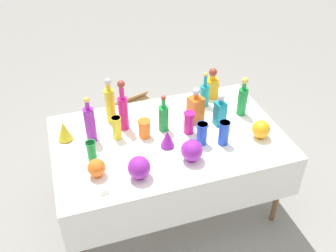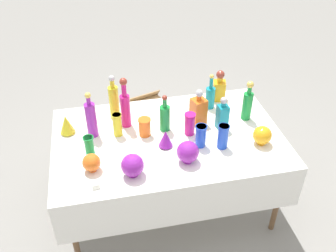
# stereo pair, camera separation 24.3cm
# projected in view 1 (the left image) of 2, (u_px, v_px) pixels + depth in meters

# --- Properties ---
(ground_plane) EXTENTS (40.00, 40.00, 0.00)m
(ground_plane) POSITION_uv_depth(u_px,v_px,m) (168.00, 202.00, 3.39)
(ground_plane) COLOR gray
(display_table) EXTENTS (1.79, 1.12, 0.76)m
(display_table) POSITION_uv_depth(u_px,v_px,m) (170.00, 145.00, 2.94)
(display_table) COLOR white
(display_table) RESTS_ON ground
(tall_bottle_0) EXTENTS (0.08, 0.08, 0.35)m
(tall_bottle_0) POSITION_uv_depth(u_px,v_px,m) (243.00, 99.00, 3.10)
(tall_bottle_0) COLOR #198C38
(tall_bottle_0) RESTS_ON display_table
(tall_bottle_1) EXTENTS (0.08, 0.08, 0.32)m
(tall_bottle_1) POSITION_uv_depth(u_px,v_px,m) (205.00, 94.00, 3.23)
(tall_bottle_1) COLOR teal
(tall_bottle_1) RESTS_ON display_table
(tall_bottle_2) EXTENTS (0.08, 0.08, 0.39)m
(tall_bottle_2) POSITION_uv_depth(u_px,v_px,m) (90.00, 123.00, 2.80)
(tall_bottle_2) COLOR purple
(tall_bottle_2) RESTS_ON display_table
(tall_bottle_3) EXTENTS (0.08, 0.08, 0.32)m
(tall_bottle_3) POSITION_uv_depth(u_px,v_px,m) (164.00, 117.00, 2.93)
(tall_bottle_3) COLOR #198C38
(tall_bottle_3) RESTS_ON display_table
(tall_bottle_4) EXTENTS (0.08, 0.08, 0.40)m
(tall_bottle_4) POSITION_uv_depth(u_px,v_px,m) (110.00, 104.00, 3.00)
(tall_bottle_4) COLOR yellow
(tall_bottle_4) RESTS_ON display_table
(tall_bottle_5) EXTENTS (0.08, 0.08, 0.44)m
(tall_bottle_5) POSITION_uv_depth(u_px,v_px,m) (123.00, 109.00, 2.91)
(tall_bottle_5) COLOR #C61972
(tall_bottle_5) RESTS_ON display_table
(square_decanter_0) EXTENTS (0.13, 0.13, 0.29)m
(square_decanter_0) POSITION_uv_depth(u_px,v_px,m) (212.00, 85.00, 3.33)
(square_decanter_0) COLOR orange
(square_decanter_0) RESTS_ON display_table
(square_decanter_1) EXTENTS (0.14, 0.14, 0.31)m
(square_decanter_1) POSITION_uv_depth(u_px,v_px,m) (196.00, 108.00, 3.03)
(square_decanter_1) COLOR orange
(square_decanter_1) RESTS_ON display_table
(square_decanter_2) EXTENTS (0.09, 0.09, 0.29)m
(square_decanter_2) POSITION_uv_depth(u_px,v_px,m) (220.00, 112.00, 2.99)
(square_decanter_2) COLOR teal
(square_decanter_2) RESTS_ON display_table
(slender_vase_0) EXTENTS (0.10, 0.10, 0.15)m
(slender_vase_0) POSITION_uv_depth(u_px,v_px,m) (144.00, 128.00, 2.89)
(slender_vase_0) COLOR orange
(slender_vase_0) RESTS_ON display_table
(slender_vase_1) EXTENTS (0.09, 0.09, 0.19)m
(slender_vase_1) POSITION_uv_depth(u_px,v_px,m) (189.00, 122.00, 2.91)
(slender_vase_1) COLOR #C61972
(slender_vase_1) RESTS_ON display_table
(slender_vase_2) EXTENTS (0.08, 0.08, 0.16)m
(slender_vase_2) POSITION_uv_depth(u_px,v_px,m) (92.00, 151.00, 2.66)
(slender_vase_2) COLOR #198C38
(slender_vase_2) RESTS_ON display_table
(slender_vase_3) EXTENTS (0.09, 0.09, 0.18)m
(slender_vase_3) POSITION_uv_depth(u_px,v_px,m) (202.00, 133.00, 2.81)
(slender_vase_3) COLOR blue
(slender_vase_3) RESTS_ON display_table
(slender_vase_4) EXTENTS (0.09, 0.09, 0.20)m
(slender_vase_4) POSITION_uv_depth(u_px,v_px,m) (224.00, 132.00, 2.80)
(slender_vase_4) COLOR blue
(slender_vase_4) RESTS_ON display_table
(slender_vase_5) EXTENTS (0.08, 0.08, 0.19)m
(slender_vase_5) POSITION_uv_depth(u_px,v_px,m) (117.00, 127.00, 2.86)
(slender_vase_5) COLOR yellow
(slender_vase_5) RESTS_ON display_table
(fluted_vase_0) EXTENTS (0.11, 0.11, 0.14)m
(fluted_vase_0) POSITION_uv_depth(u_px,v_px,m) (167.00, 139.00, 2.79)
(fluted_vase_0) COLOR purple
(fluted_vase_0) RESTS_ON display_table
(fluted_vase_1) EXTENTS (0.12, 0.12, 0.16)m
(fluted_vase_1) POSITION_uv_depth(u_px,v_px,m) (64.00, 131.00, 2.85)
(fluted_vase_1) COLOR yellow
(fluted_vase_1) RESTS_ON display_table
(round_bowl_0) EXTENTS (0.16, 0.16, 0.17)m
(round_bowl_0) POSITION_uv_depth(u_px,v_px,m) (192.00, 150.00, 2.66)
(round_bowl_0) COLOR purple
(round_bowl_0) RESTS_ON display_table
(round_bowl_1) EXTENTS (0.16, 0.16, 0.17)m
(round_bowl_1) POSITION_uv_depth(u_px,v_px,m) (139.00, 168.00, 2.52)
(round_bowl_1) COLOR purple
(round_bowl_1) RESTS_ON display_table
(round_bowl_2) EXTENTS (0.14, 0.14, 0.15)m
(round_bowl_2) POSITION_uv_depth(u_px,v_px,m) (261.00, 129.00, 2.88)
(round_bowl_2) COLOR orange
(round_bowl_2) RESTS_ON display_table
(round_bowl_3) EXTENTS (0.13, 0.13, 0.14)m
(round_bowl_3) POSITION_uv_depth(u_px,v_px,m) (97.00, 168.00, 2.54)
(round_bowl_3) COLOR orange
(round_bowl_3) RESTS_ON display_table
(price_tag_left) EXTENTS (0.05, 0.02, 0.04)m
(price_tag_left) POSITION_uv_depth(u_px,v_px,m) (105.00, 193.00, 2.43)
(price_tag_left) COLOR white
(price_tag_left) RESTS_ON display_table
(cardboard_box_behind_left) EXTENTS (0.59, 0.47, 0.46)m
(cardboard_box_behind_left) POSITION_uv_depth(u_px,v_px,m) (132.00, 121.00, 4.07)
(cardboard_box_behind_left) COLOR tan
(cardboard_box_behind_left) RESTS_ON ground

